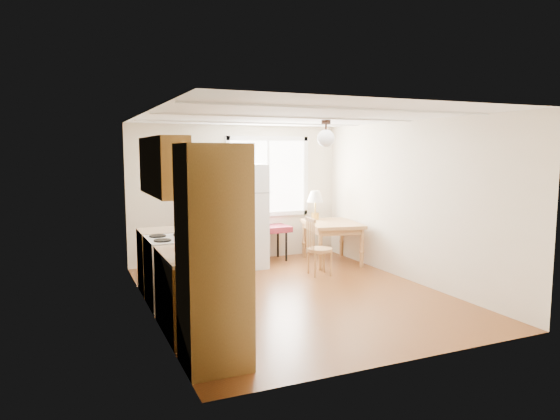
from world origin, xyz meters
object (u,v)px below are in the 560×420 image
refrigerator (243,216)px  chair (315,243)px  dining_table (332,228)px  bench (253,231)px

refrigerator → chair: 1.43m
dining_table → bench: bearing=165.6°
chair → refrigerator: bearing=133.3°
chair → bench: bearing=117.1°
bench → dining_table: size_ratio=1.05×
refrigerator → dining_table: bearing=-8.2°
dining_table → chair: chair is taller
refrigerator → bench: bearing=48.0°
bench → dining_table: 1.45m
bench → dining_table: dining_table is taller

